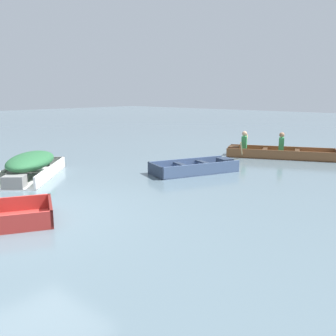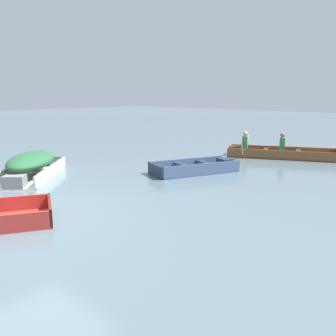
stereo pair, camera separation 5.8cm
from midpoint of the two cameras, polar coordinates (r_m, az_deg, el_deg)
The scene contains 4 objects.
ground_plane at distance 7.66m, azimuth -21.12°, elevation -6.66°, with size 80.00×80.00×0.00m, color slate.
skiff_slate_blue_near_moored at distance 10.87m, azimuth 4.37°, elevation -0.02°, with size 1.84×2.67×0.34m.
skiff_white_mid_moored at distance 10.76m, azimuth -20.34°, elevation 0.59°, with size 2.77×2.85×0.68m.
rowboat_wooden_brown_with_crew at distance 13.93m, azimuth 15.78°, elevation 2.30°, with size 3.85×2.91×0.89m.
Camera 1 is at (6.53, -3.27, 2.29)m, focal length 40.00 mm.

